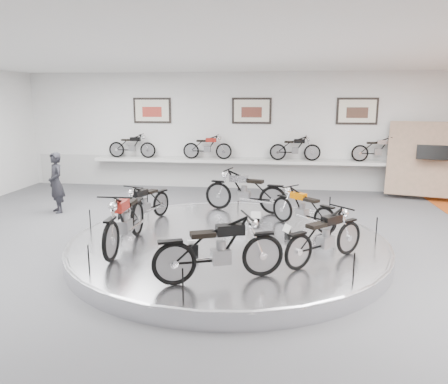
# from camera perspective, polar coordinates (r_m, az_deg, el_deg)

# --- Properties ---
(floor) EXTENTS (16.00, 16.00, 0.00)m
(floor) POSITION_cam_1_polar(r_m,az_deg,el_deg) (8.78, 0.29, -8.50)
(floor) COLOR #4F4F51
(floor) RESTS_ON ground
(ceiling) EXTENTS (16.00, 16.00, 0.00)m
(ceiling) POSITION_cam_1_polar(r_m,az_deg,el_deg) (8.28, 0.32, 18.41)
(ceiling) COLOR white
(ceiling) RESTS_ON wall_back
(wall_back) EXTENTS (16.00, 0.00, 16.00)m
(wall_back) POSITION_cam_1_polar(r_m,az_deg,el_deg) (15.24, 3.60, 7.91)
(wall_back) COLOR silver
(wall_back) RESTS_ON floor
(dado_band) EXTENTS (15.68, 0.04, 1.10)m
(dado_band) POSITION_cam_1_polar(r_m,az_deg,el_deg) (15.39, 3.53, 2.51)
(dado_band) COLOR #BCBCBA
(dado_band) RESTS_ON floor
(display_platform) EXTENTS (6.40, 6.40, 0.30)m
(display_platform) POSITION_cam_1_polar(r_m,az_deg,el_deg) (9.01, 0.53, -6.94)
(display_platform) COLOR silver
(display_platform) RESTS_ON floor
(platform_rim) EXTENTS (6.40, 6.40, 0.10)m
(platform_rim) POSITION_cam_1_polar(r_m,az_deg,el_deg) (8.97, 0.53, -6.22)
(platform_rim) COLOR #B2B2BA
(platform_rim) RESTS_ON display_platform
(shelf) EXTENTS (11.00, 0.55, 0.10)m
(shelf) POSITION_cam_1_polar(r_m,az_deg,el_deg) (15.04, 3.48, 4.03)
(shelf) COLOR silver
(shelf) RESTS_ON wall_back
(poster_left) EXTENTS (1.35, 0.06, 0.88)m
(poster_left) POSITION_cam_1_polar(r_m,az_deg,el_deg) (15.79, -9.37, 10.47)
(poster_left) COLOR #EDE6CC
(poster_left) RESTS_ON wall_back
(poster_center) EXTENTS (1.35, 0.06, 0.88)m
(poster_center) POSITION_cam_1_polar(r_m,az_deg,el_deg) (15.16, 3.63, 10.54)
(poster_center) COLOR #EDE6CC
(poster_center) RESTS_ON wall_back
(poster_right) EXTENTS (1.35, 0.06, 0.88)m
(poster_right) POSITION_cam_1_polar(r_m,az_deg,el_deg) (15.33, 17.00, 10.07)
(poster_right) COLOR #EDE6CC
(poster_right) RESTS_ON wall_back
(display_panel) EXTENTS (2.56, 1.52, 2.30)m
(display_panel) POSITION_cam_1_polar(r_m,az_deg,el_deg) (15.09, 25.09, 3.91)
(display_panel) COLOR tan
(display_panel) RESTS_ON floor
(shelf_bike_a) EXTENTS (1.22, 0.43, 0.73)m
(shelf_bike_a) POSITION_cam_1_polar(r_m,az_deg,el_deg) (15.84, -11.92, 5.71)
(shelf_bike_a) COLOR black
(shelf_bike_a) RESTS_ON shelf
(shelf_bike_b) EXTENTS (1.22, 0.43, 0.73)m
(shelf_bike_b) POSITION_cam_1_polar(r_m,az_deg,el_deg) (15.17, -2.19, 5.69)
(shelf_bike_b) COLOR maroon
(shelf_bike_b) RESTS_ON shelf
(shelf_bike_c) EXTENTS (1.22, 0.43, 0.73)m
(shelf_bike_c) POSITION_cam_1_polar(r_m,az_deg,el_deg) (14.96, 9.26, 5.46)
(shelf_bike_c) COLOR black
(shelf_bike_c) RESTS_ON shelf
(shelf_bike_d) EXTENTS (1.22, 0.43, 0.73)m
(shelf_bike_d) POSITION_cam_1_polar(r_m,az_deg,el_deg) (15.29, 19.46, 5.07)
(shelf_bike_d) COLOR #B9BBBF
(shelf_bike_d) RESTS_ON shelf
(bike_a) EXTENTS (1.47, 1.43, 0.89)m
(bike_a) POSITION_cam_1_polar(r_m,az_deg,el_deg) (9.71, 10.28, -2.07)
(bike_a) COLOR #CC6400
(bike_a) RESTS_ON display_platform
(bike_b) EXTENTS (1.92, 1.07, 1.07)m
(bike_b) POSITION_cam_1_polar(r_m,az_deg,el_deg) (10.93, 2.77, 0.16)
(bike_b) COLOR #B9BBBF
(bike_b) RESTS_ON display_platform
(bike_c) EXTENTS (1.05, 1.65, 0.91)m
(bike_c) POSITION_cam_1_polar(r_m,az_deg,el_deg) (10.15, -10.30, -1.41)
(bike_c) COLOR black
(bike_c) RESTS_ON display_platform
(bike_d) EXTENTS (0.69, 1.89, 1.10)m
(bike_d) POSITION_cam_1_polar(r_m,az_deg,el_deg) (8.48, -12.83, -3.50)
(bike_d) COLOR maroon
(bike_d) RESTS_ON display_platform
(bike_e) EXTENTS (1.88, 1.24, 1.05)m
(bike_e) POSITION_cam_1_polar(r_m,az_deg,el_deg) (6.77, -0.59, -7.41)
(bike_e) COLOR black
(bike_e) RESTS_ON display_platform
(bike_f) EXTENTS (1.55, 1.51, 0.94)m
(bike_f) POSITION_cam_1_polar(r_m,az_deg,el_deg) (7.75, 13.08, -5.60)
(bike_f) COLOR black
(bike_f) RESTS_ON display_platform
(visitor) EXTENTS (0.72, 0.71, 1.67)m
(visitor) POSITION_cam_1_polar(r_m,az_deg,el_deg) (12.85, -21.08, 1.14)
(visitor) COLOR black
(visitor) RESTS_ON floor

